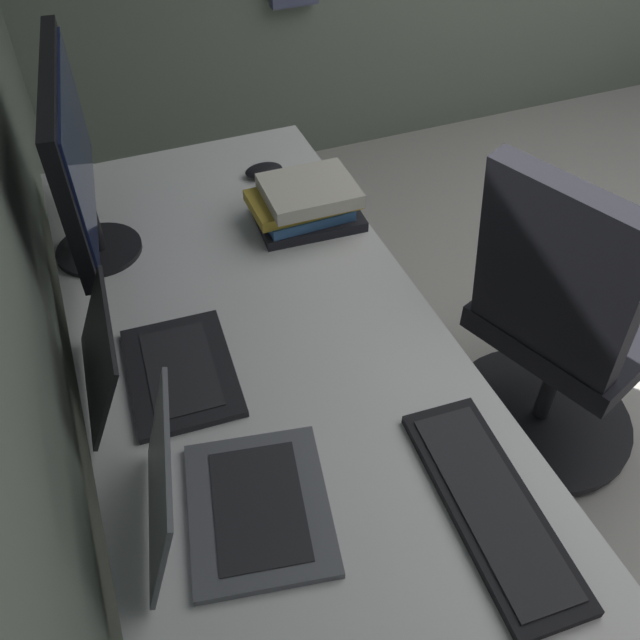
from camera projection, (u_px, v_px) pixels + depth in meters
name	position (u px, v px, depth m)	size (l,w,h in m)	color
desk	(296.00, 430.00, 1.30)	(2.05, 0.75, 0.73)	white
drawer_pedestal	(241.00, 397.00, 1.77)	(0.40, 0.51, 0.69)	white
monitor_primary	(73.00, 156.00, 1.42)	(0.57, 0.20, 0.45)	black
laptop_leftmost	(221.00, 499.00, 1.07)	(0.33, 0.34, 0.23)	#595B60
laptop_center	(149.00, 365.00, 1.28)	(0.30, 0.30, 0.19)	black
keyboard_main	(491.00, 505.00, 1.11)	(0.43, 0.16, 0.02)	black
mouse_main	(264.00, 171.00, 1.82)	(0.06, 0.10, 0.03)	black
book_stack_near	(306.00, 203.00, 1.64)	(0.20, 0.28, 0.11)	black
office_chair	(558.00, 335.00, 1.78)	(0.56, 0.61, 0.97)	black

